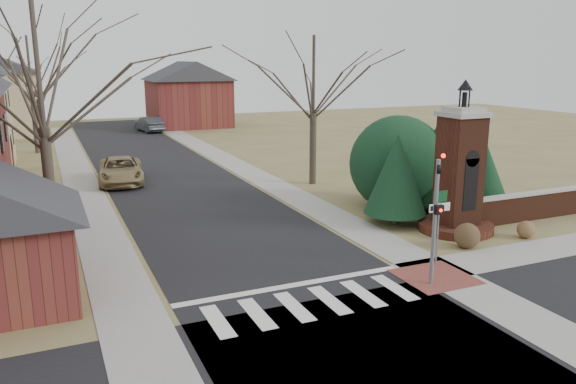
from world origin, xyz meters
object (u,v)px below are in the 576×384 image
brick_gate_monument (459,182)px  distant_car (149,124)px  pickup_truck (121,170)px  sign_post (439,213)px  traffic_signal_pole (436,209)px

brick_gate_monument → distant_car: 40.16m
pickup_truck → distant_car: size_ratio=1.15×
sign_post → distant_car: 42.78m
brick_gate_monument → distant_car: size_ratio=1.36×
pickup_truck → distant_car: bearing=82.8°
traffic_signal_pole → sign_post: (1.29, 1.41, -0.64)m
brick_gate_monument → pickup_truck: brick_gate_monument is taller
brick_gate_monument → pickup_truck: bearing=127.1°
distant_car → traffic_signal_pole: bearing=81.9°
traffic_signal_pole → pickup_truck: bearing=109.7°
traffic_signal_pole → distant_car: 44.16m
sign_post → pickup_truck: sign_post is taller
brick_gate_monument → pickup_truck: size_ratio=1.18×
traffic_signal_pole → distant_car: size_ratio=0.94×
traffic_signal_pole → brick_gate_monument: bearing=43.2°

